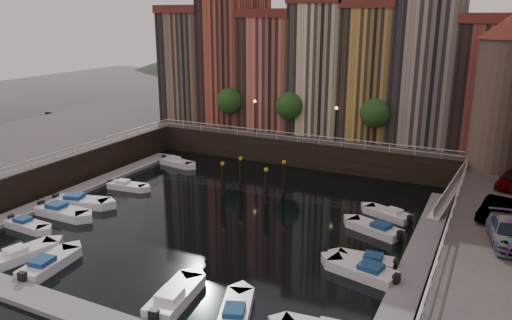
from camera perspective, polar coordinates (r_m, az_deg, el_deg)
The scene contains 29 objects.
ground at distance 43.73m, azimuth -3.22°, elevation -6.34°, with size 200.00×200.00×0.00m, color black.
quay_far at distance 66.03m, azimuth 7.97°, elevation 2.71°, with size 80.00×20.00×3.00m, color black.
dock_left at distance 52.47m, azimuth -19.39°, elevation -3.16°, with size 2.00×28.00×0.35m, color gray.
dock_right at distance 38.04m, azimuth 18.09°, elevation -10.50°, with size 2.00×28.00×0.35m, color gray.
dock_near at distance 31.71m, azimuth -19.22°, elevation -16.34°, with size 30.00×2.00×0.35m, color gray.
mountains at distance 146.44m, azimuth 19.62°, elevation 11.86°, with size 145.00×100.00×18.00m.
far_terrace at distance 61.15m, azimuth 10.54°, elevation 10.51°, with size 48.70×10.30×17.50m.
corner_tower at distance 49.94m, azimuth 26.25°, elevation 7.01°, with size 5.20×5.20×13.80m.
promenade_trees at distance 58.27m, azimuth 4.43°, elevation 6.12°, with size 21.20×3.20×5.20m.
street_lamps at distance 57.36m, azimuth 4.35°, elevation 5.26°, with size 10.36×0.36×4.18m.
railings at distance 46.54m, azimuth -0.33°, elevation 0.04°, with size 36.08×34.04×0.52m.
gangway at distance 47.49m, azimuth 21.43°, elevation -3.16°, with size 2.78×8.32×3.73m.
mooring_pilings at distance 47.45m, azimuth -0.32°, elevation -2.35°, with size 5.34×3.42×3.78m.
boat_left_0 at distance 45.03m, azimuth -24.71°, elevation -6.76°, with size 4.20×1.67×0.96m.
boat_left_1 at distance 46.55m, azimuth -21.33°, elevation -5.53°, with size 5.16×1.91×1.19m.
boat_left_2 at distance 48.33m, azimuth -19.44°, elevation -4.53°, with size 5.34×3.12×1.20m.
boat_left_3 at distance 51.67m, azimuth -14.58°, elevation -2.87°, with size 4.21×1.90×0.95m.
boat_left_4 at distance 58.49m, azimuth -9.07°, elevation -0.29°, with size 4.53×2.26×1.02m.
boat_right_1 at distance 34.76m, azimuth 12.19°, elevation -12.30°, with size 5.06×2.79×1.13m.
boat_right_2 at distance 36.28m, azimuth 12.55°, elevation -11.15°, with size 4.21×1.74×0.96m.
boat_right_3 at distance 41.29m, azimuth 13.51°, elevation -7.66°, with size 4.77×3.12×1.08m.
boat_right_4 at distance 44.57m, azimuth 14.94°, elevation -5.99°, with size 4.34×2.87×0.98m.
boat_near_0 at distance 39.94m, azimuth -25.08°, elevation -9.67°, with size 2.57×4.79×1.07m.
boat_near_1 at distance 37.66m, azimuth -22.66°, elevation -10.93°, with size 2.29×4.97×1.12m.
boat_near_2 at distance 31.62m, azimuth -9.32°, elevation -15.20°, with size 2.48×5.24×1.18m.
boat_near_3 at distance 29.97m, azimuth -2.36°, elevation -17.00°, with size 3.03×4.67×1.05m.
car_a at distance 46.06m, azimuth 27.16°, elevation -2.09°, with size 1.67×4.14×1.41m, color gray.
car_b at distance 38.77m, azimuth 25.65°, elevation -5.16°, with size 1.47×4.21×1.39m, color gray.
car_c at distance 34.92m, azimuth 26.84°, elevation -7.53°, with size 2.08×5.13×1.49m, color gray.
Camera 1 is at (20.15, -35.00, 16.78)m, focal length 35.00 mm.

